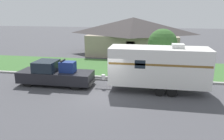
% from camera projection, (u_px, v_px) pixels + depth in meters
% --- Properties ---
extents(ground_plane, '(120.00, 120.00, 0.00)m').
position_uv_depth(ground_plane, '(104.00, 94.00, 15.09)').
color(ground_plane, '#47474C').
extents(curb_strip, '(80.00, 0.30, 0.14)m').
position_uv_depth(curb_strip, '(114.00, 78.00, 18.63)').
color(curb_strip, '#999993').
rests_on(curb_strip, ground_plane).
extents(lawn_strip, '(80.00, 7.00, 0.03)m').
position_uv_depth(lawn_strip, '(120.00, 68.00, 22.11)').
color(lawn_strip, '#3D6B33').
rests_on(lawn_strip, ground_plane).
extents(house_across_street, '(12.09, 7.62, 4.74)m').
position_uv_depth(house_across_street, '(133.00, 35.00, 28.75)').
color(house_across_street, gray).
rests_on(house_across_street, ground_plane).
extents(pickup_truck, '(5.84, 1.96, 2.01)m').
position_uv_depth(pickup_truck, '(55.00, 74.00, 16.87)').
color(pickup_truck, black).
rests_on(pickup_truck, ground_plane).
extents(travel_trailer, '(8.03, 2.24, 3.44)m').
position_uv_depth(travel_trailer, '(158.00, 66.00, 15.30)').
color(travel_trailer, black).
rests_on(travel_trailer, ground_plane).
extents(mailbox, '(0.48, 0.20, 1.39)m').
position_uv_depth(mailbox, '(141.00, 65.00, 18.80)').
color(mailbox, brown).
rests_on(mailbox, ground_plane).
extents(tree_in_yard, '(2.56, 2.56, 4.08)m').
position_uv_depth(tree_in_yard, '(162.00, 43.00, 19.30)').
color(tree_in_yard, brown).
rests_on(tree_in_yard, ground_plane).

